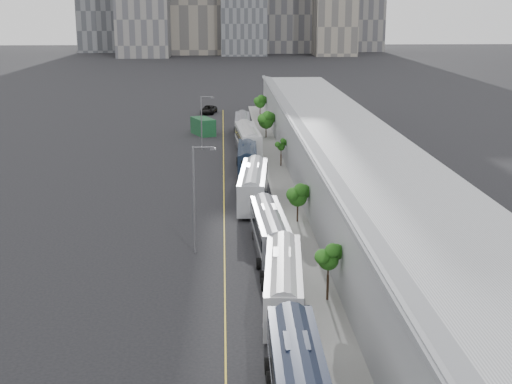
{
  "coord_description": "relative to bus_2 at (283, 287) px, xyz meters",
  "views": [
    {
      "loc": [
        -1.47,
        -13.88,
        21.05
      ],
      "look_at": [
        1.73,
        55.25,
        3.0
      ],
      "focal_mm": 50.0,
      "sensor_mm": 36.0,
      "label": 1
    }
  ],
  "objects": [
    {
      "name": "bus_4",
      "position": [
        -0.97,
        27.96,
        0.13
      ],
      "size": [
        3.95,
        14.07,
        4.06
      ],
      "rotation": [
        0.0,
        0.0,
        -0.08
      ],
      "color": "#A5A8AF",
      "rests_on": "ground"
    },
    {
      "name": "street_lamp_near",
      "position": [
        -6.59,
        12.16,
        3.89
      ],
      "size": [
        2.04,
        0.22,
        9.56
      ],
      "color": "#59595E",
      "rests_on": "ground"
    },
    {
      "name": "bus_3",
      "position": [
        -0.17,
        12.42,
        -0.03
      ],
      "size": [
        3.02,
        12.7,
        3.69
      ],
      "rotation": [
        0.0,
        0.0,
        0.04
      ],
      "color": "slate",
      "rests_on": "ground"
    },
    {
      "name": "tree_5",
      "position": [
        3.06,
        91.08,
        1.58
      ],
      "size": [
        2.09,
        2.09,
        4.23
      ],
      "color": "black",
      "rests_on": "ground"
    },
    {
      "name": "suv",
      "position": [
        -7.14,
        96.6,
        -0.77
      ],
      "size": [
        3.71,
        6.24,
        1.63
      ],
      "primitive_type": "imported",
      "rotation": [
        0.0,
        0.0,
        -0.18
      ],
      "color": "black",
      "rests_on": "ground"
    },
    {
      "name": "tree_4",
      "position": [
        2.85,
        68.34,
        1.59
      ],
      "size": [
        2.5,
        2.5,
        4.44
      ],
      "color": "black",
      "rests_on": "ground"
    },
    {
      "name": "depot",
      "position": [
        10.29,
        21.42,
        1.93
      ],
      "size": [
        12.45,
        160.4,
        7.2
      ],
      "color": "gray",
      "rests_on": "ground"
    },
    {
      "name": "sidewalk",
      "position": [
        6.3,
        21.42,
        -1.52
      ],
      "size": [
        10.0,
        170.0,
        0.12
      ],
      "primitive_type": "cube",
      "color": "gray",
      "rests_on": "ground"
    },
    {
      "name": "street_lamp_far",
      "position": [
        -7.23,
        58.8,
        3.17
      ],
      "size": [
        2.04,
        0.22,
        8.15
      ],
      "color": "#59595E",
      "rests_on": "ground"
    },
    {
      "name": "shipping_container",
      "position": [
        -7.58,
        72.01,
        -0.17
      ],
      "size": [
        4.46,
        6.04,
        2.82
      ],
      "primitive_type": "cube",
      "rotation": [
        0.0,
        0.0,
        0.39
      ],
      "color": "#133F22",
      "rests_on": "ground"
    },
    {
      "name": "lane_line",
      "position": [
        -4.2,
        21.42,
        -1.57
      ],
      "size": [
        0.12,
        160.0,
        0.02
      ],
      "primitive_type": "cube",
      "color": "gold",
      "rests_on": "ground"
    },
    {
      "name": "bus_2",
      "position": [
        0.0,
        0.0,
        0.0
      ],
      "size": [
        3.67,
        13.01,
        3.75
      ],
      "rotation": [
        0.0,
        0.0,
        -0.09
      ],
      "color": "#B8B8BB",
      "rests_on": "ground"
    },
    {
      "name": "tree_2",
      "position": [
        3.16,
        20.8,
        1.31
      ],
      "size": [
        1.88,
        1.88,
        3.86
      ],
      "color": "black",
      "rests_on": "ground"
    },
    {
      "name": "bus_6",
      "position": [
        -0.58,
        55.6,
        0.14
      ],
      "size": [
        3.6,
        14.08,
        4.08
      ],
      "rotation": [
        0.0,
        0.0,
        0.06
      ],
      "color": "silver",
      "rests_on": "ground"
    },
    {
      "name": "tree_3",
      "position": [
        3.58,
        46.72,
        1.19
      ],
      "size": [
        1.04,
        1.04,
        3.4
      ],
      "color": "black",
      "rests_on": "ground"
    },
    {
      "name": "tree_1",
      "position": [
        3.34,
        1.03,
        1.81
      ],
      "size": [
        1.52,
        1.52,
        4.21
      ],
      "color": "black",
      "rests_on": "ground"
    },
    {
      "name": "bus_7",
      "position": [
        -0.98,
        70.47,
        -0.09
      ],
      "size": [
        2.79,
        12.2,
        3.55
      ],
      "rotation": [
        0.0,
        0.0,
        -0.03
      ],
      "color": "gray",
      "rests_on": "ground"
    },
    {
      "name": "bus_5",
      "position": [
        -1.08,
        44.23,
        -0.11
      ],
      "size": [
        2.83,
        12.07,
        3.51
      ],
      "rotation": [
        0.0,
        0.0,
        -0.03
      ],
      "color": "#151F30",
      "rests_on": "ground"
    }
  ]
}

